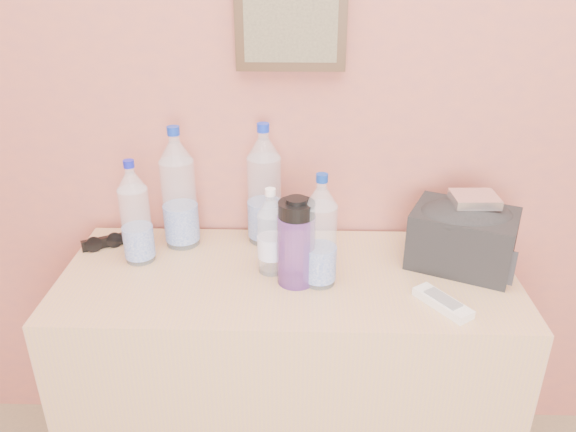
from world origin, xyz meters
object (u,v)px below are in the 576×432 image
Objects in this scene: pet_large_d at (320,237)px; pet_small at (271,236)px; pet_large_b at (179,194)px; pet_large_a at (136,218)px; dresser at (288,382)px; toiletry_bag at (463,235)px; sunglasses at (104,242)px; foil_packet at (475,199)px; nalgene_bottle at (296,242)px; ac_remote at (443,303)px; pet_large_c at (264,191)px.

pet_small is at bearing 156.77° from pet_large_d.
pet_large_b is 1.48× the size of pet_small.
dresser is at bearing -8.67° from pet_large_a.
sunglasses is at bearing -159.83° from toiletry_bag.
pet_large_b is at bearing 173.54° from foil_packet.
ac_remote is (0.37, -0.11, -0.11)m from nalgene_bottle.
toiletry_bag is (0.09, 0.21, 0.08)m from ac_remote.
pet_large_d is at bearing -11.85° from pet_large_a.
nalgene_bottle reaches higher than ac_remote.
pet_large_a is at bearing 166.92° from nalgene_bottle.
pet_large_c is at bearing 111.00° from dresser.
pet_small is 0.47m from ac_remote.
pet_large_a is at bearing -135.53° from pet_large_b.
pet_large_d is 2.59× the size of foil_packet.
dresser is 0.59m from pet_large_c.
pet_large_d is at bearing -144.12° from ac_remote.
nalgene_bottle reaches higher than toiletry_bag.
pet_large_a is 1.23× the size of pet_small.
pet_small is at bearing 163.03° from dresser.
nalgene_bottle is at bearing -67.50° from pet_large_c.
sunglasses is at bearing 176.69° from foil_packet.
foil_packet is at bearing -6.46° from pet_large_b.
pet_large_c is 0.50m from sunglasses.
pet_large_d is (0.51, -0.11, 0.00)m from pet_large_a.
ac_remote is at bearing -36.47° from pet_large_c.
nalgene_bottle reaches higher than sunglasses.
pet_large_c is 0.29m from pet_large_d.
pet_large_d is 0.67m from sunglasses.
pet_small is at bearing 142.25° from nalgene_bottle.
pet_small reaches higher than sunglasses.
dresser is 0.70m from sunglasses.
pet_large_c reaches higher than pet_large_b.
pet_large_b is 0.81m from toiletry_bag.
pet_large_a is (-0.42, 0.06, 0.52)m from dresser.
pet_large_c reaches higher than nalgene_bottle.
pet_large_c is at bearing -161.65° from ac_remote.
ac_remote is 0.24m from toiletry_bag.
nalgene_bottle reaches higher than foil_packet.
foil_packet is at bearing 47.73° from toiletry_bag.
pet_small is 2.05× the size of foil_packet.
pet_small reaches higher than nalgene_bottle.
toiletry_bag is (0.80, -0.10, -0.07)m from pet_large_b.
pet_large_a is 0.15m from pet_large_b.
pet_large_a reaches higher than ac_remote.
pet_small reaches higher than dresser.
pet_large_d is 1.14× the size of toiletry_bag.
sunglasses is (-0.23, -0.03, -0.14)m from pet_large_b.
pet_large_a is 0.19m from sunglasses.
foil_packet is (0.48, 0.11, 0.08)m from nalgene_bottle.
ac_remote is (0.43, -0.16, -0.10)m from pet_small.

